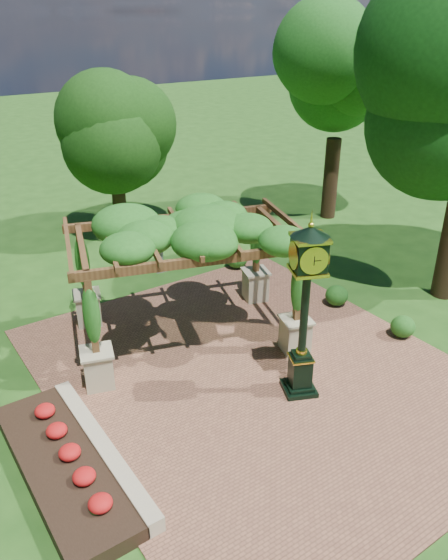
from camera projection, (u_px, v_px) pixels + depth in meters
ground at (279, 393)px, 13.93m from camera, size 120.00×120.00×0.00m
brick_plaza at (256, 373)px, 14.66m from camera, size 10.00×12.00×0.04m
border_wall at (102, 449)px, 11.87m from camera, size 0.35×5.00×0.40m
flower_bed at (62, 467)px, 11.42m from camera, size 1.50×5.00×0.36m
pedestal_clock at (306, 298)px, 12.77m from camera, size 1.19×1.19×4.56m
pergola at (184, 235)px, 14.87m from camera, size 7.24×5.67×3.99m
sundial at (160, 260)px, 20.37m from camera, size 0.53×0.53×0.91m
shrub_front at (403, 326)px, 16.15m from camera, size 0.83×0.83×0.65m
shrub_mid at (337, 295)px, 17.90m from camera, size 0.81×0.81×0.67m
shrub_back at (237, 258)px, 20.51m from camera, size 1.05×1.05×0.73m
tree_north at (113, 136)px, 22.26m from camera, size 3.92×3.92×6.08m
tree_east_far at (340, 71)px, 23.02m from camera, size 4.00×4.00×9.49m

